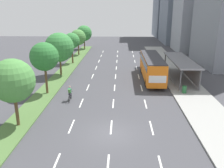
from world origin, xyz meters
TOP-DOWN VIEW (x-y plane):
  - ground_plane at (0.00, 0.00)m, footprint 140.00×140.00m
  - median_strip at (-8.30, 20.00)m, footprint 2.60×52.00m
  - sidewalk_right at (9.25, 20.00)m, footprint 4.50×52.00m
  - lane_divider_left at (-3.50, 17.33)m, footprint 0.14×45.66m
  - lane_divider_center at (0.00, 17.33)m, footprint 0.14×45.66m
  - lane_divider_right at (3.50, 17.33)m, footprint 0.14×45.66m
  - bus_shelter at (9.53, 15.92)m, footprint 2.90×11.56m
  - bus at (5.25, 16.03)m, footprint 2.54×11.29m
  - cyclist at (-4.86, 7.20)m, footprint 0.46×1.82m
  - median_tree_nearest at (-8.17, 1.05)m, footprint 3.68×3.68m
  - median_tree_second at (-8.06, 9.29)m, footprint 3.32×3.32m
  - median_tree_third at (-8.39, 17.53)m, footprint 4.32×4.32m
  - median_tree_fourth at (-8.19, 25.78)m, footprint 2.89×2.89m
  - median_tree_fifth at (-8.48, 34.02)m, footprint 3.36×3.36m
  - median_tree_farthest at (-8.41, 42.27)m, footprint 3.83×3.83m
  - trash_bin at (8.45, 9.88)m, footprint 0.52×0.52m
  - building_mid_right at (18.37, 40.60)m, footprint 9.34×10.37m
  - building_far_right at (16.86, 55.29)m, footprint 7.87×13.91m

SIDE VIEW (x-z plane):
  - ground_plane at x=0.00m, z-range 0.00..0.00m
  - lane_divider_left at x=-3.50m, z-range 0.00..0.01m
  - lane_divider_center at x=0.00m, z-range 0.00..0.01m
  - lane_divider_right at x=3.50m, z-range 0.00..0.01m
  - median_strip at x=-8.30m, z-range 0.00..0.12m
  - sidewalk_right at x=9.25m, z-range 0.00..0.15m
  - trash_bin at x=8.45m, z-range 0.15..1.00m
  - cyclist at x=-4.86m, z-range -0.06..1.65m
  - bus_shelter at x=9.53m, z-range 0.44..3.30m
  - bus at x=5.25m, z-range 0.38..3.75m
  - median_tree_fifth at x=-8.48m, z-range 1.15..6.59m
  - median_tree_farthest at x=-8.41m, z-range 1.06..6.80m
  - median_tree_nearest at x=-8.17m, z-range 1.22..7.10m
  - median_tree_fourth at x=-8.19m, z-range 1.43..6.98m
  - median_tree_third at x=-8.39m, z-range 1.15..7.53m
  - median_tree_second at x=-8.06m, z-range 1.49..7.60m
  - building_mid_right at x=18.37m, z-range 0.00..18.82m
  - building_far_right at x=16.86m, z-range 0.00..22.31m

